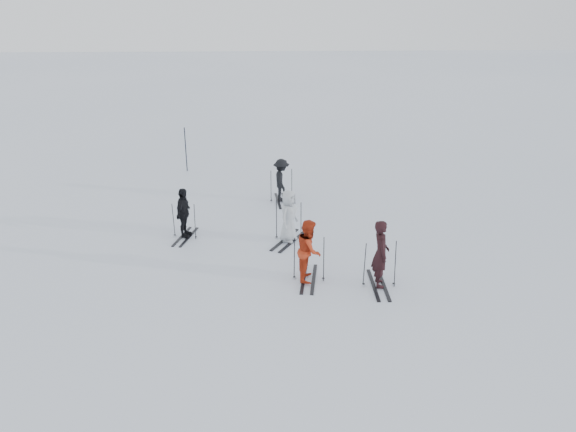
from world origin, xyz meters
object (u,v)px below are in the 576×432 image
object	(u,v)px
skier_red	(309,251)
skier_uphill_far	(281,181)
piste_marker	(186,150)
skier_grey	(289,217)
skier_uphill_left	(184,214)
skier_near_dark	(381,254)

from	to	relation	value
skier_red	skier_uphill_far	xyz separation A→B (m)	(-0.53, 6.02, -0.06)
skier_uphill_far	piste_marker	xyz separation A→B (m)	(-3.90, 3.86, 0.16)
skier_grey	skier_uphill_left	distance (m)	3.24
skier_uphill_far	piste_marker	world-z (taller)	piste_marker
skier_red	skier_grey	distance (m)	2.53
skier_near_dark	skier_uphill_far	distance (m)	6.84
skier_grey	skier_uphill_far	distance (m)	3.53
skier_uphill_left	skier_grey	bearing A→B (deg)	-83.56
skier_grey	piste_marker	distance (m)	8.40
skier_grey	skier_uphill_left	world-z (taller)	skier_grey
skier_uphill_far	piste_marker	size ratio (longest dim) A/B	0.83
piste_marker	skier_uphill_far	bearing A→B (deg)	-44.73
skier_near_dark	skier_grey	xyz separation A→B (m)	(-2.22, 2.90, -0.09)
skier_near_dark	skier_uphill_left	xyz separation A→B (m)	(-5.43, 3.33, -0.11)
skier_near_dark	skier_uphill_far	xyz separation A→B (m)	(-2.32, 6.43, -0.12)
skier_uphill_left	piste_marker	distance (m)	7.01
skier_grey	skier_uphill_left	xyz separation A→B (m)	(-3.21, 0.43, -0.02)
skier_uphill_left	skier_uphill_far	distance (m)	4.39
skier_red	skier_grey	bearing A→B (deg)	18.06
skier_grey	skier_uphill_left	size ratio (longest dim) A/B	1.02
skier_near_dark	skier_uphill_left	distance (m)	6.37
skier_red	skier_uphill_far	distance (m)	6.04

